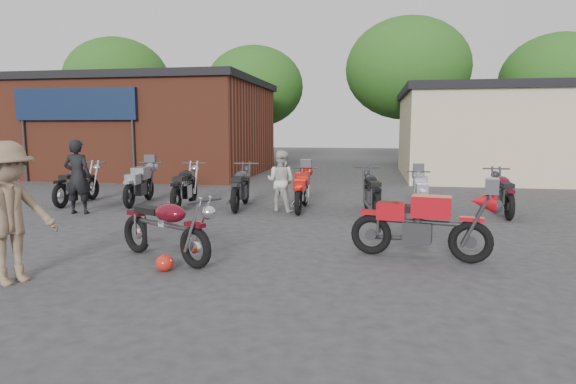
% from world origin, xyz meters
% --- Properties ---
extents(ground, '(90.00, 90.00, 0.00)m').
position_xyz_m(ground, '(0.00, 0.00, 0.00)').
color(ground, '#2E2E30').
extents(brick_building, '(12.00, 8.00, 4.00)m').
position_xyz_m(brick_building, '(-9.00, 14.00, 2.00)').
color(brick_building, brown).
rests_on(brick_building, ground).
extents(stucco_building, '(10.00, 8.00, 3.50)m').
position_xyz_m(stucco_building, '(8.50, 15.00, 1.75)').
color(stucco_building, '#C7B98E').
rests_on(stucco_building, ground).
extents(tree_0, '(6.56, 6.56, 8.20)m').
position_xyz_m(tree_0, '(-14.00, 22.00, 4.10)').
color(tree_0, '#1F4713').
rests_on(tree_0, ground).
extents(tree_1, '(5.92, 5.92, 7.40)m').
position_xyz_m(tree_1, '(-5.00, 22.00, 3.70)').
color(tree_1, '#1F4713').
rests_on(tree_1, ground).
extents(tree_2, '(7.04, 7.04, 8.80)m').
position_xyz_m(tree_2, '(4.00, 22.00, 4.40)').
color(tree_2, '#1F4713').
rests_on(tree_2, ground).
extents(tree_3, '(6.08, 6.08, 7.60)m').
position_xyz_m(tree_3, '(12.00, 22.00, 3.80)').
color(tree_3, '#1F4713').
rests_on(tree_3, ground).
extents(vintage_motorcycle, '(2.13, 1.57, 1.19)m').
position_xyz_m(vintage_motorcycle, '(-1.01, 0.09, 0.59)').
color(vintage_motorcycle, '#560A17').
rests_on(vintage_motorcycle, ground).
extents(sportbike, '(2.24, 1.10, 1.24)m').
position_xyz_m(sportbike, '(2.99, 0.90, 0.62)').
color(sportbike, red).
rests_on(sportbike, ground).
extents(helmet, '(0.35, 0.35, 0.25)m').
position_xyz_m(helmet, '(-0.80, -0.45, 0.12)').
color(helmet, red).
rests_on(helmet, ground).
extents(person_dark, '(0.71, 0.51, 1.83)m').
position_xyz_m(person_dark, '(-4.92, 3.70, 0.91)').
color(person_dark, black).
rests_on(person_dark, ground).
extents(person_light, '(0.87, 0.74, 1.55)m').
position_xyz_m(person_light, '(-0.08, 4.88, 0.77)').
color(person_light, beige).
rests_on(person_light, ground).
extents(person_tan, '(1.18, 1.43, 1.93)m').
position_xyz_m(person_tan, '(-2.60, -1.31, 0.97)').
color(person_tan, '#7C644C').
rests_on(person_tan, ground).
extents(row_bike_0, '(0.77, 2.14, 1.23)m').
position_xyz_m(row_bike_0, '(-5.90, 5.15, 0.61)').
color(row_bike_0, black).
rests_on(row_bike_0, ground).
extents(row_bike_1, '(0.96, 2.17, 1.22)m').
position_xyz_m(row_bike_1, '(-4.18, 5.42, 0.61)').
color(row_bike_1, gray).
rests_on(row_bike_1, ground).
extents(row_bike_2, '(0.95, 2.22, 1.25)m').
position_xyz_m(row_bike_2, '(-2.71, 5.07, 0.63)').
color(row_bike_2, black).
rests_on(row_bike_2, ground).
extents(row_bike_3, '(0.93, 2.22, 1.25)m').
position_xyz_m(row_bike_3, '(-1.22, 5.22, 0.63)').
color(row_bike_3, '#27272A').
rests_on(row_bike_3, ground).
extents(row_bike_4, '(0.71, 2.01, 1.15)m').
position_xyz_m(row_bike_4, '(0.41, 5.17, 0.58)').
color(row_bike_4, '#AE150E').
rests_on(row_bike_4, ground).
extents(row_bike_5, '(1.00, 2.16, 1.20)m').
position_xyz_m(row_bike_5, '(2.17, 5.01, 0.60)').
color(row_bike_5, black).
rests_on(row_bike_5, ground).
extents(row_bike_6, '(0.65, 1.89, 1.09)m').
position_xyz_m(row_bike_6, '(3.36, 5.19, 0.54)').
color(row_bike_6, '#9493A1').
rests_on(row_bike_6, ground).
extents(row_bike_7, '(0.76, 2.07, 1.19)m').
position_xyz_m(row_bike_7, '(5.30, 5.37, 0.59)').
color(row_bike_7, '#510A1C').
rests_on(row_bike_7, ground).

